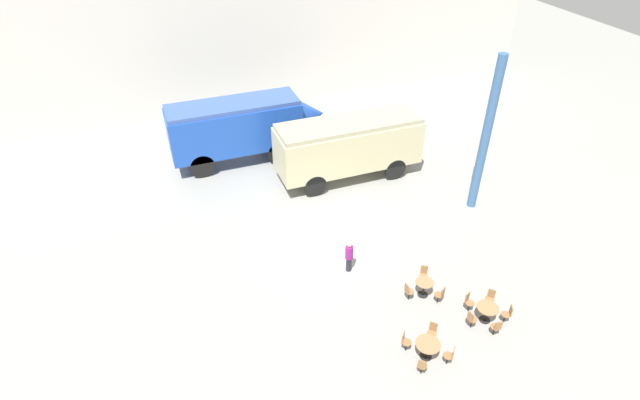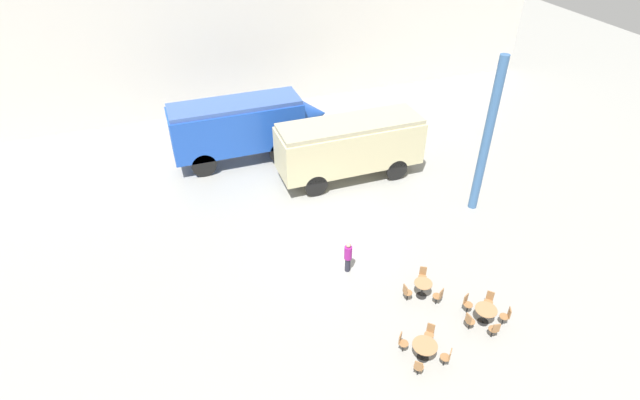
% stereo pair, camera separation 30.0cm
% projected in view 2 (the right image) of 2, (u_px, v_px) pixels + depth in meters
% --- Properties ---
extents(ground_plane, '(80.00, 80.00, 0.00)m').
position_uv_depth(ground_plane, '(327.00, 239.00, 23.66)').
color(ground_plane, gray).
extents(backdrop_wall, '(44.00, 0.15, 9.00)m').
position_uv_depth(backdrop_wall, '(246.00, 44.00, 33.11)').
color(backdrop_wall, silver).
rests_on(backdrop_wall, ground_plane).
extents(streamlined_locomotive, '(9.09, 2.43, 3.68)m').
position_uv_depth(streamlined_locomotive, '(248.00, 124.00, 28.55)').
color(streamlined_locomotive, blue).
rests_on(streamlined_locomotive, ground_plane).
extents(passenger_coach_vintage, '(7.87, 2.57, 3.39)m').
position_uv_depth(passenger_coach_vintage, '(350.00, 144.00, 26.97)').
color(passenger_coach_vintage, beige).
rests_on(passenger_coach_vintage, ground_plane).
extents(cafe_table_near, '(0.91, 0.91, 0.72)m').
position_uv_depth(cafe_table_near, '(425.00, 348.00, 17.83)').
color(cafe_table_near, black).
rests_on(cafe_table_near, ground_plane).
extents(cafe_table_mid, '(0.85, 0.85, 0.73)m').
position_uv_depth(cafe_table_mid, '(485.00, 312.00, 19.20)').
color(cafe_table_mid, black).
rests_on(cafe_table_mid, ground_plane).
extents(cafe_table_far, '(0.74, 0.74, 0.74)m').
position_uv_depth(cafe_table_far, '(423.00, 286.00, 20.35)').
color(cafe_table_far, black).
rests_on(cafe_table_far, ground_plane).
extents(cafe_chair_0, '(0.40, 0.40, 0.87)m').
position_uv_depth(cafe_chair_0, '(430.00, 332.00, 18.49)').
color(cafe_chair_0, black).
rests_on(cafe_chair_0, ground_plane).
extents(cafe_chair_1, '(0.40, 0.40, 0.87)m').
position_uv_depth(cafe_chair_1, '(402.00, 341.00, 18.14)').
color(cafe_chair_1, black).
rests_on(cafe_chair_1, ground_plane).
extents(cafe_chair_2, '(0.40, 0.40, 0.87)m').
position_uv_depth(cafe_chair_2, '(418.00, 367.00, 17.25)').
color(cafe_chair_2, black).
rests_on(cafe_chair_2, ground_plane).
extents(cafe_chair_3, '(0.40, 0.40, 0.87)m').
position_uv_depth(cafe_chair_3, '(447.00, 357.00, 17.60)').
color(cafe_chair_3, black).
rests_on(cafe_chair_3, ground_plane).
extents(cafe_chair_4, '(0.39, 0.40, 0.87)m').
position_uv_depth(cafe_chair_4, '(467.00, 302.00, 19.69)').
color(cafe_chair_4, black).
rests_on(cafe_chair_4, ground_plane).
extents(cafe_chair_5, '(0.37, 0.36, 0.87)m').
position_uv_depth(cafe_chair_5, '(469.00, 321.00, 18.93)').
color(cafe_chair_5, black).
rests_on(cafe_chair_5, ground_plane).
extents(cafe_chair_6, '(0.36, 0.37, 0.87)m').
position_uv_depth(cafe_chair_6, '(494.00, 329.00, 18.60)').
color(cafe_chair_6, black).
rests_on(cafe_chair_6, ground_plane).
extents(cafe_chair_7, '(0.40, 0.39, 0.87)m').
position_uv_depth(cafe_chair_7, '(506.00, 315.00, 19.15)').
color(cafe_chair_7, black).
rests_on(cafe_chair_7, ground_plane).
extents(cafe_chair_8, '(0.40, 0.40, 0.87)m').
position_uv_depth(cafe_chair_8, '(489.00, 299.00, 19.82)').
color(cafe_chair_8, black).
rests_on(cafe_chair_8, ground_plane).
extents(cafe_chair_9, '(0.39, 0.40, 0.87)m').
position_uv_depth(cafe_chair_9, '(423.00, 275.00, 20.97)').
color(cafe_chair_9, black).
rests_on(cafe_chair_9, ground_plane).
extents(cafe_chair_10, '(0.36, 0.36, 0.87)m').
position_uv_depth(cafe_chair_10, '(406.00, 292.00, 20.16)').
color(cafe_chair_10, black).
rests_on(cafe_chair_10, ground_plane).
extents(cafe_chair_11, '(0.39, 0.40, 0.87)m').
position_uv_depth(cafe_chair_11, '(439.00, 296.00, 19.99)').
color(cafe_chair_11, black).
rests_on(cafe_chair_11, ground_plane).
extents(visitor_person, '(0.34, 0.34, 1.55)m').
position_uv_depth(visitor_person, '(348.00, 256.00, 21.44)').
color(visitor_person, '#262633').
rests_on(visitor_person, ground_plane).
extents(support_pillar, '(0.44, 0.44, 8.00)m').
position_uv_depth(support_pillar, '(487.00, 138.00, 23.49)').
color(support_pillar, '#386093').
rests_on(support_pillar, ground_plane).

